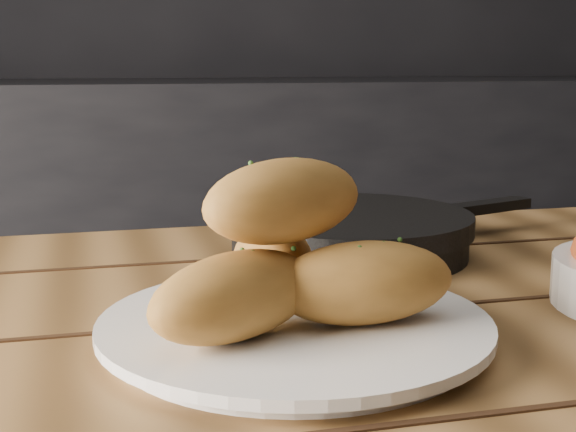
% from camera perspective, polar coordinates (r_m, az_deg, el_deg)
% --- Properties ---
extents(counter, '(2.80, 0.60, 0.90)m').
position_cam_1_polar(counter, '(2.22, -0.05, -2.05)').
color(counter, black).
rests_on(counter, ground).
extents(plate, '(0.29, 0.29, 0.02)m').
position_cam_1_polar(plate, '(0.59, 0.49, -8.05)').
color(plate, white).
rests_on(plate, table).
extents(bread_rolls, '(0.24, 0.21, 0.12)m').
position_cam_1_polar(bread_rolls, '(0.57, 0.10, -3.18)').
color(bread_rolls, '#A7712E').
rests_on(bread_rolls, plate).
extents(skillet, '(0.38, 0.26, 0.05)m').
position_cam_1_polar(skillet, '(0.85, 4.53, -1.19)').
color(skillet, black).
rests_on(skillet, table).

